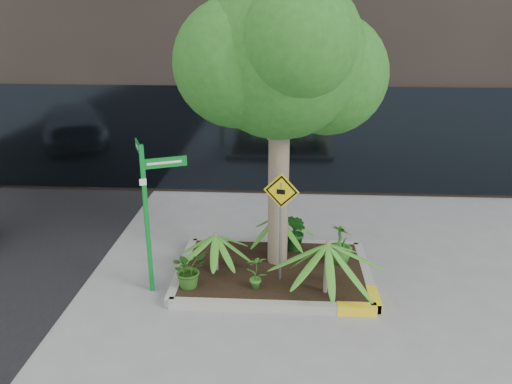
{
  "coord_description": "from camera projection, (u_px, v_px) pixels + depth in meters",
  "views": [
    {
      "loc": [
        0.35,
        -7.42,
        4.35
      ],
      "look_at": [
        -0.1,
        0.2,
        1.59
      ],
      "focal_mm": 35.0,
      "sensor_mm": 36.0,
      "label": 1
    }
  ],
  "objects": [
    {
      "name": "ground",
      "position": [
        261.0,
        284.0,
        8.46
      ],
      "size": [
        80.0,
        80.0,
        0.0
      ],
      "primitive_type": "plane",
      "color": "gray",
      "rests_on": "ground"
    },
    {
      "name": "planter",
      "position": [
        275.0,
        271.0,
        8.67
      ],
      "size": [
        3.35,
        2.36,
        0.15
      ],
      "color": "#9E9E99",
      "rests_on": "ground"
    },
    {
      "name": "tree",
      "position": [
        280.0,
        55.0,
        7.75
      ],
      "size": [
        3.39,
        3.01,
        5.08
      ],
      "color": "gray",
      "rests_on": "ground"
    },
    {
      "name": "palm_front",
      "position": [
        328.0,
        244.0,
        7.67
      ],
      "size": [
        1.01,
        1.01,
        1.12
      ],
      "color": "gray",
      "rests_on": "ground"
    },
    {
      "name": "palm_left",
      "position": [
        215.0,
        235.0,
        8.42
      ],
      "size": [
        0.78,
        0.78,
        0.87
      ],
      "color": "gray",
      "rests_on": "ground"
    },
    {
      "name": "palm_back",
      "position": [
        278.0,
        216.0,
        9.16
      ],
      "size": [
        0.8,
        0.8,
        0.88
      ],
      "color": "gray",
      "rests_on": "ground"
    },
    {
      "name": "shrub_a",
      "position": [
        189.0,
        269.0,
        8.01
      ],
      "size": [
        0.8,
        0.8,
        0.63
      ],
      "primitive_type": "imported",
      "rotation": [
        0.0,
        0.0,
        0.8
      ],
      "color": "#285618",
      "rests_on": "planter"
    },
    {
      "name": "shrub_b",
      "position": [
        341.0,
        243.0,
        8.76
      ],
      "size": [
        0.58,
        0.58,
        0.73
      ],
      "primitive_type": "imported",
      "rotation": [
        0.0,
        0.0,
        2.33
      ],
      "color": "#2F7021",
      "rests_on": "planter"
    },
    {
      "name": "shrub_c",
      "position": [
        256.0,
        272.0,
        7.95
      ],
      "size": [
        0.4,
        0.4,
        0.6
      ],
      "primitive_type": "imported",
      "rotation": [
        0.0,
        0.0,
        3.48
      ],
      "color": "#357524",
      "rests_on": "planter"
    },
    {
      "name": "shrub_d",
      "position": [
        296.0,
        232.0,
        9.18
      ],
      "size": [
        0.57,
        0.57,
        0.75
      ],
      "primitive_type": "imported",
      "rotation": [
        0.0,
        0.0,
        5.3
      ],
      "color": "#1A5A1B",
      "rests_on": "planter"
    },
    {
      "name": "street_sign_post",
      "position": [
        148.0,
        202.0,
        7.82
      ],
      "size": [
        0.91,
        0.7,
        2.48
      ],
      "rotation": [
        0.0,
        0.0,
        0.4
      ],
      "color": "#0B7C25",
      "rests_on": "ground"
    },
    {
      "name": "cattle_sign",
      "position": [
        281.0,
        210.0,
        7.86
      ],
      "size": [
        0.56,
        0.15,
        1.87
      ],
      "rotation": [
        0.0,
        0.0,
        -0.23
      ],
      "color": "slate",
      "rests_on": "ground"
    }
  ]
}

